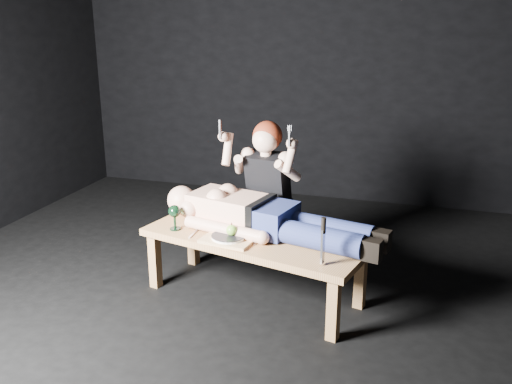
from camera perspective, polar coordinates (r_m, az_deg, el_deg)
ground at (r=3.89m, az=-2.58°, el=-11.22°), size 5.00×5.00×0.00m
back_wall at (r=5.83m, az=5.74°, el=13.86°), size 5.00×0.00×5.00m
table at (r=3.86m, az=-0.22°, el=-7.67°), size 1.61×0.90×0.45m
lying_man at (r=3.79m, az=1.26°, el=-2.24°), size 1.65×0.83×0.27m
kneeling_woman at (r=4.18m, az=1.65°, el=-0.16°), size 0.74×0.80×1.20m
serving_tray at (r=3.70m, az=-2.82°, el=-4.87°), size 0.37×0.29×0.02m
plate at (r=3.69m, az=-2.82°, el=-4.60°), size 0.26×0.26×0.02m
apple at (r=3.68m, az=-2.50°, el=-3.93°), size 0.07×0.07×0.07m
goblet at (r=3.90m, az=-8.32°, el=-2.60°), size 0.10×0.10×0.18m
fork_flat at (r=3.83m, az=-6.42°, el=-4.26°), size 0.02×0.16×0.01m
knife_flat at (r=3.63m, az=-1.23°, el=-5.42°), size 0.07×0.16×0.01m
spoon_flat at (r=3.69m, az=-0.61°, el=-5.01°), size 0.12×0.13×0.01m
carving_knife at (r=3.32m, az=6.87°, el=-5.06°), size 0.05×0.05×0.30m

